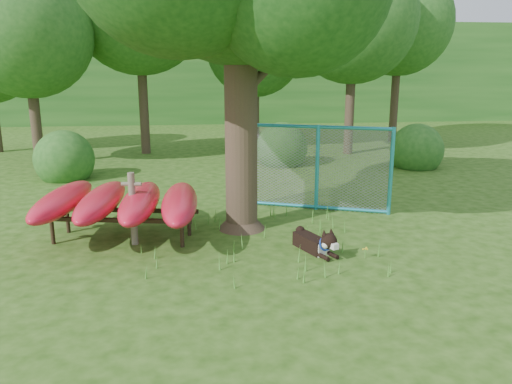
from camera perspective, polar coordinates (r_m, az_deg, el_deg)
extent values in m
plane|color=#20450D|center=(8.83, -0.41, -8.24)|extent=(80.00, 80.00, 0.00)
cylinder|color=#36281D|center=(10.21, -1.74, 9.99)|extent=(0.86, 0.86, 5.25)
cone|color=#36281D|center=(10.65, -1.65, -2.80)|extent=(1.29, 1.29, 0.53)
cylinder|color=#36281D|center=(10.46, 1.47, 14.12)|extent=(1.26, 1.10, 1.12)
cylinder|color=#36281D|center=(10.18, -5.11, 16.44)|extent=(1.24, 0.38, 1.07)
cylinder|color=brown|center=(9.85, -13.88, -1.90)|extent=(0.15, 0.15, 1.43)
cylinder|color=brown|center=(9.73, -14.05, 0.90)|extent=(0.39, 0.14, 0.08)
cylinder|color=black|center=(10.49, -22.24, -4.24)|extent=(0.09, 0.09, 0.49)
cylinder|color=black|center=(9.66, -8.46, -4.86)|extent=(0.09, 0.09, 0.49)
cylinder|color=black|center=(11.08, -20.71, -3.15)|extent=(0.09, 0.09, 0.49)
cylinder|color=black|center=(10.29, -7.65, -3.63)|extent=(0.09, 0.09, 0.49)
cube|color=black|center=(9.92, -15.74, -3.12)|extent=(2.91, 0.61, 0.08)
cube|color=black|center=(10.54, -14.51, -2.03)|extent=(2.91, 0.61, 0.08)
ellipsoid|color=red|center=(10.60, -21.23, -0.92)|extent=(1.01, 3.00, 0.47)
ellipsoid|color=red|center=(10.29, -17.27, -1.02)|extent=(0.91, 2.99, 0.47)
ellipsoid|color=red|center=(10.04, -13.09, -1.12)|extent=(0.81, 2.97, 0.47)
ellipsoid|color=red|center=(9.84, -8.71, -1.22)|extent=(0.71, 2.95, 0.47)
cube|color=black|center=(9.50, 6.26, -5.80)|extent=(0.58, 0.84, 0.27)
cube|color=silver|center=(9.25, 7.50, -6.48)|extent=(0.29, 0.24, 0.25)
sphere|color=black|center=(9.03, 8.33, -5.58)|extent=(0.29, 0.29, 0.29)
cube|color=silver|center=(8.95, 8.86, -6.10)|extent=(0.17, 0.19, 0.10)
sphere|color=silver|center=(8.97, 7.95, -6.00)|extent=(0.14, 0.14, 0.14)
sphere|color=silver|center=(9.08, 8.86, -5.79)|extent=(0.14, 0.14, 0.14)
cone|color=black|center=(8.96, 7.79, -4.63)|extent=(0.12, 0.14, 0.14)
cone|color=black|center=(9.06, 8.59, -4.46)|extent=(0.15, 0.16, 0.14)
cylinder|color=black|center=(9.09, 7.63, -7.32)|extent=(0.21, 0.34, 0.08)
cylinder|color=black|center=(9.21, 8.64, -7.07)|extent=(0.21, 0.34, 0.08)
sphere|color=black|center=(9.83, 5.07, -4.39)|extent=(0.18, 0.18, 0.18)
torus|color=#193CBD|center=(9.12, 7.97, -5.82)|extent=(0.29, 0.19, 0.28)
cylinder|color=#289ABB|center=(12.32, -0.87, 3.18)|extent=(0.12, 0.12, 2.04)
cylinder|color=#289ABB|center=(11.97, 7.00, 2.75)|extent=(0.12, 0.12, 2.04)
cylinder|color=#289ABB|center=(11.86, 15.18, 2.25)|extent=(0.12, 0.12, 2.04)
cylinder|color=#289ABB|center=(11.82, 7.15, 7.40)|extent=(3.20, 1.33, 0.08)
cylinder|color=#289ABB|center=(12.20, 6.87, -1.70)|extent=(3.20, 1.33, 0.08)
plane|color=gray|center=(11.97, 7.00, 2.75)|extent=(3.17, 1.25, 3.41)
cylinder|color=#4D902F|center=(9.26, 12.36, -6.90)|extent=(0.02, 0.02, 0.18)
sphere|color=yellow|center=(9.23, 12.39, -6.37)|extent=(0.03, 0.03, 0.03)
sphere|color=yellow|center=(9.26, 12.50, -6.24)|extent=(0.03, 0.03, 0.03)
sphere|color=yellow|center=(9.23, 12.15, -6.40)|extent=(0.03, 0.03, 0.03)
sphere|color=yellow|center=(9.22, 12.59, -6.40)|extent=(0.03, 0.03, 0.03)
sphere|color=yellow|center=(9.20, 12.38, -6.37)|extent=(0.03, 0.03, 0.03)
cylinder|color=#36281D|center=(19.02, -24.05, 9.12)|extent=(0.36, 0.36, 4.20)
sphere|color=#21561B|center=(19.01, -24.79, 16.31)|extent=(4.40, 4.40, 4.40)
cylinder|color=#36281D|center=(20.25, -12.83, 11.69)|extent=(0.36, 0.36, 5.25)
sphere|color=#21561B|center=(20.36, -13.31, 20.15)|extent=(5.20, 5.20, 5.20)
cylinder|color=#36281D|center=(21.30, -0.12, 10.25)|extent=(0.36, 0.36, 3.85)
sphere|color=#21561B|center=(21.27, -0.12, 16.18)|extent=(4.00, 4.00, 4.00)
cylinder|color=#36281D|center=(20.03, 10.73, 11.07)|extent=(0.36, 0.36, 4.76)
sphere|color=#21561B|center=(20.08, 11.10, 18.84)|extent=(4.80, 4.80, 4.80)
cylinder|color=#36281D|center=(23.85, 15.64, 11.42)|extent=(0.36, 0.36, 4.90)
sphere|color=#21561B|center=(23.91, 16.10, 18.13)|extent=(4.60, 4.60, 4.60)
sphere|color=#21561B|center=(16.51, -20.87, 1.43)|extent=(1.80, 1.80, 1.80)
sphere|color=#21561B|center=(18.04, 17.74, 2.71)|extent=(1.80, 1.80, 1.80)
sphere|color=#21561B|center=(17.68, 2.94, 3.14)|extent=(1.80, 1.80, 1.80)
cube|color=#21561B|center=(36.14, -5.28, 13.49)|extent=(80.00, 12.00, 6.00)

